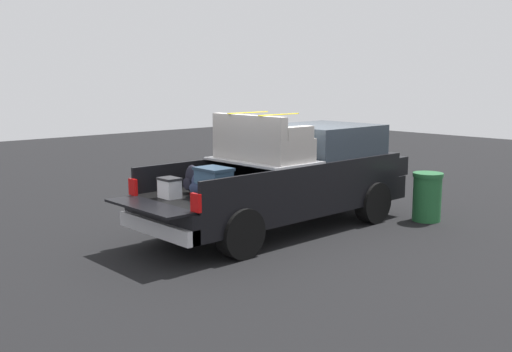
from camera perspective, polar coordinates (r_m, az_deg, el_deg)
ground_plane at (r=11.35m, az=2.23°, el=-5.15°), size 40.00×40.00×0.00m
pickup_truck at (r=11.42m, az=3.62°, el=-0.05°), size 6.05×2.06×2.23m
trash_can at (r=12.42m, az=16.12°, el=-1.91°), size 0.60×0.60×0.98m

